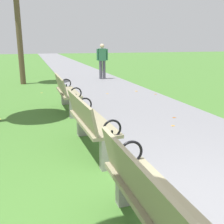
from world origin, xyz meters
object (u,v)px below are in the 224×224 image
object	(u,v)px
park_bench_3	(66,92)
pedestrian_walking	(102,59)
park_bench_1	(153,203)
park_bench_2	(90,122)

from	to	relation	value
park_bench_3	pedestrian_walking	world-z (taller)	pedestrian_walking
park_bench_1	park_bench_2	world-z (taller)	same
park_bench_2	park_bench_3	world-z (taller)	same
park_bench_3	park_bench_1	bearing A→B (deg)	-90.00
park_bench_2	pedestrian_walking	size ratio (longest dim) A/B	1.00
park_bench_3	pedestrian_walking	xyz separation A→B (m)	(2.43, 5.44, 0.44)
park_bench_1	pedestrian_walking	size ratio (longest dim) A/B	0.99
park_bench_1	park_bench_2	distance (m)	2.32
park_bench_1	park_bench_2	size ratio (longest dim) A/B	0.99
park_bench_2	park_bench_3	size ratio (longest dim) A/B	1.01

